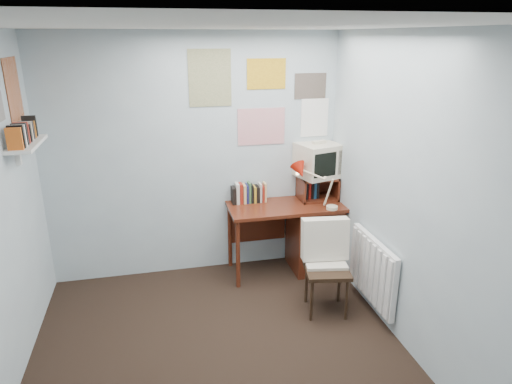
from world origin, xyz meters
The scene contains 14 objects.
ground centered at (0.00, 0.00, 0.00)m, with size 3.50×3.50×0.00m, color black.
back_wall centered at (0.00, 1.75, 1.25)m, with size 3.00×0.02×2.50m, color #B1C3CA.
right_wall centered at (1.50, 0.00, 1.25)m, with size 0.02×3.50×2.50m, color #B1C3CA.
ceiling centered at (0.00, 0.00, 2.50)m, with size 3.00×3.50×0.02m, color white.
desk centered at (1.17, 1.48, 0.41)m, with size 1.20×0.55×0.76m.
desk_chair centered at (1.05, 0.64, 0.42)m, with size 0.43×0.41×0.84m, color black.
desk_lamp centered at (1.33, 1.26, 0.97)m, with size 0.30×0.26×0.43m, color #AC1A0B.
tv_riser centered at (1.29, 1.59, 0.89)m, with size 0.40×0.30×0.25m, color #5B2414.
crt_tv centered at (1.29, 1.61, 1.21)m, with size 0.41×0.38×0.39m, color beige.
book_row centered at (0.66, 1.66, 0.87)m, with size 0.60×0.14×0.22m, color #5B2414.
radiator centered at (1.46, 0.55, 0.42)m, with size 0.09×0.80×0.60m, color white.
wall_shelf centered at (-1.40, 1.10, 1.62)m, with size 0.20×0.62×0.24m, color white.
posters_back centered at (0.70, 1.74, 1.85)m, with size 1.20×0.01×0.90m, color white.
posters_left centered at (-1.49, 1.10, 2.00)m, with size 0.01×0.70×0.60m, color white.
Camera 1 is at (-0.41, -2.81, 2.45)m, focal length 32.00 mm.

